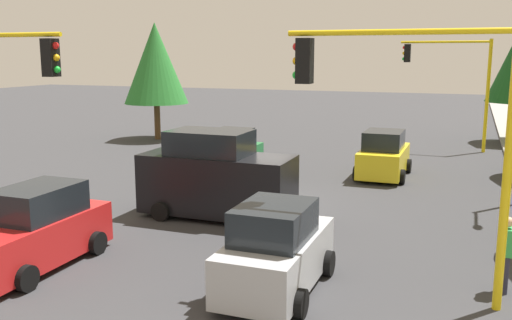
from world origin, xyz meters
The scene contains 10 objects.
ground_plane centered at (0.00, 0.00, 0.00)m, with size 120.00×120.00×0.00m, color #353538.
traffic_signal_far_left centered at (-14.00, 5.73, 4.15)m, with size 0.36×4.59×5.88m.
traffic_signal_near_left centered at (6.00, 5.70, 4.03)m, with size 0.36×4.59×5.70m.
tree_opposite_side centered at (-12.00, -11.00, 4.55)m, with size 3.81×3.81×6.95m.
delivery_van_black centered at (2.00, -0.62, 1.28)m, with size 2.22×4.80×2.77m.
car_yellow centered at (-5.98, 3.44, 0.90)m, with size 3.86×2.04×1.98m.
car_silver centered at (6.69, 2.98, 0.90)m, with size 3.75×1.97×1.98m.
car_red centered at (7.41, -2.95, 0.90)m, with size 4.06×1.95×1.98m.
car_green centered at (-3.74, -2.70, 0.90)m, with size 4.13×2.00×1.98m.
pedestrian_crossing centered at (5.05, 7.66, 0.91)m, with size 0.40×0.24×1.70m.
Camera 1 is at (17.85, 6.75, 5.13)m, focal length 39.80 mm.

